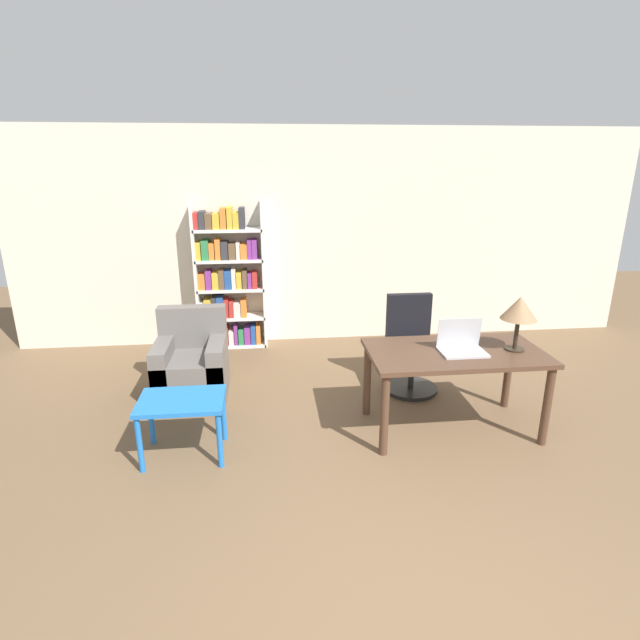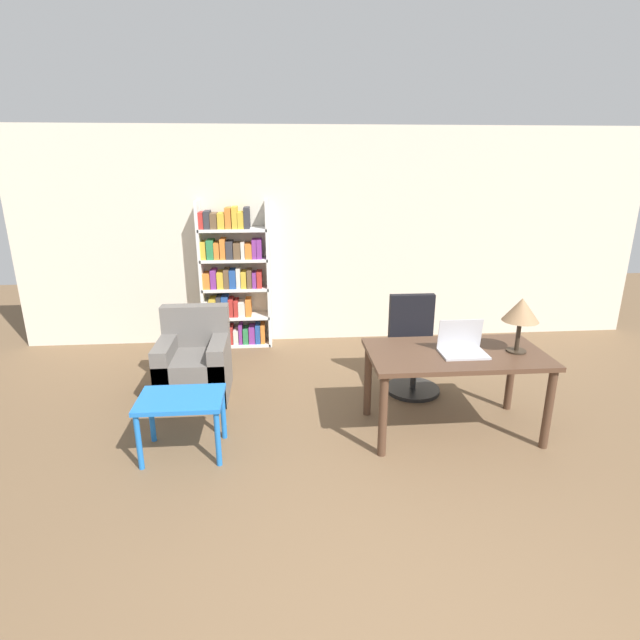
{
  "view_description": "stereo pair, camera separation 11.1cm",
  "coord_description": "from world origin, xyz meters",
  "px_view_note": "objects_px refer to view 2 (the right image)",
  "views": [
    {
      "loc": [
        -0.85,
        -1.81,
        2.29
      ],
      "look_at": [
        -0.41,
        2.21,
        0.99
      ],
      "focal_mm": 28.0,
      "sensor_mm": 36.0,
      "label": 1
    },
    {
      "loc": [
        -0.74,
        -1.82,
        2.29
      ],
      "look_at": [
        -0.41,
        2.21,
        0.99
      ],
      "focal_mm": 28.0,
      "sensor_mm": 36.0,
      "label": 2
    }
  ],
  "objects_px": {
    "desk": "(455,363)",
    "bookshelf": "(233,280)",
    "side_table_blue": "(181,406)",
    "laptop": "(462,346)",
    "armchair": "(195,366)",
    "office_chair": "(413,350)",
    "table_lamp": "(521,311)"
  },
  "relations": [
    {
      "from": "desk",
      "to": "office_chair",
      "type": "distance_m",
      "value": 0.89
    },
    {
      "from": "bookshelf",
      "to": "table_lamp",
      "type": "bearing_deg",
      "value": -42.63
    },
    {
      "from": "laptop",
      "to": "office_chair",
      "type": "bearing_deg",
      "value": 100.4
    },
    {
      "from": "side_table_blue",
      "to": "office_chair",
      "type": "bearing_deg",
      "value": 25.63
    },
    {
      "from": "armchair",
      "to": "bookshelf",
      "type": "xyz_separation_m",
      "value": [
        0.3,
        1.4,
        0.56
      ]
    },
    {
      "from": "desk",
      "to": "laptop",
      "type": "distance_m",
      "value": 0.17
    },
    {
      "from": "side_table_blue",
      "to": "bookshelf",
      "type": "height_order",
      "value": "bookshelf"
    },
    {
      "from": "laptop",
      "to": "bookshelf",
      "type": "bearing_deg",
      "value": 131.66
    },
    {
      "from": "desk",
      "to": "armchair",
      "type": "relative_size",
      "value": 1.71
    },
    {
      "from": "laptop",
      "to": "armchair",
      "type": "relative_size",
      "value": 0.43
    },
    {
      "from": "laptop",
      "to": "table_lamp",
      "type": "xyz_separation_m",
      "value": [
        0.47,
        -0.01,
        0.3
      ]
    },
    {
      "from": "side_table_blue",
      "to": "bookshelf",
      "type": "bearing_deg",
      "value": 84.92
    },
    {
      "from": "table_lamp",
      "to": "bookshelf",
      "type": "bearing_deg",
      "value": 137.37
    },
    {
      "from": "desk",
      "to": "bookshelf",
      "type": "height_order",
      "value": "bookshelf"
    },
    {
      "from": "armchair",
      "to": "desk",
      "type": "bearing_deg",
      "value": -21.54
    },
    {
      "from": "office_chair",
      "to": "armchair",
      "type": "bearing_deg",
      "value": 178.16
    },
    {
      "from": "office_chair",
      "to": "armchair",
      "type": "distance_m",
      "value": 2.24
    },
    {
      "from": "office_chair",
      "to": "side_table_blue",
      "type": "distance_m",
      "value": 2.39
    },
    {
      "from": "laptop",
      "to": "table_lamp",
      "type": "height_order",
      "value": "table_lamp"
    },
    {
      "from": "laptop",
      "to": "side_table_blue",
      "type": "xyz_separation_m",
      "value": [
        -2.32,
        -0.15,
        -0.38
      ]
    },
    {
      "from": "desk",
      "to": "side_table_blue",
      "type": "height_order",
      "value": "desk"
    },
    {
      "from": "office_chair",
      "to": "side_table_blue",
      "type": "bearing_deg",
      "value": -154.37
    },
    {
      "from": "laptop",
      "to": "office_chair",
      "type": "height_order",
      "value": "laptop"
    },
    {
      "from": "laptop",
      "to": "office_chair",
      "type": "xyz_separation_m",
      "value": [
        -0.16,
        0.89,
        -0.37
      ]
    },
    {
      "from": "desk",
      "to": "side_table_blue",
      "type": "relative_size",
      "value": 2.23
    },
    {
      "from": "table_lamp",
      "to": "office_chair",
      "type": "xyz_separation_m",
      "value": [
        -0.64,
        0.9,
        -0.67
      ]
    },
    {
      "from": "laptop",
      "to": "side_table_blue",
      "type": "relative_size",
      "value": 0.57
    },
    {
      "from": "side_table_blue",
      "to": "desk",
      "type": "bearing_deg",
      "value": 4.41
    },
    {
      "from": "armchair",
      "to": "office_chair",
      "type": "bearing_deg",
      "value": -1.84
    },
    {
      "from": "desk",
      "to": "table_lamp",
      "type": "bearing_deg",
      "value": -4.16
    },
    {
      "from": "table_lamp",
      "to": "armchair",
      "type": "distance_m",
      "value": 3.13
    },
    {
      "from": "office_chair",
      "to": "armchair",
      "type": "height_order",
      "value": "office_chair"
    }
  ]
}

